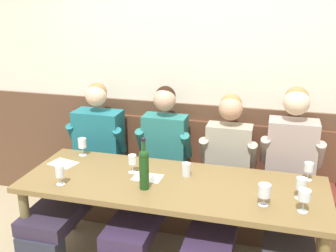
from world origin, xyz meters
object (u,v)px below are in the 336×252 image
(person_left_seat, at_px, (83,167))
(wine_glass_mid_right, at_px, (82,144))
(wine_glass_mid_left, at_px, (309,168))
(dining_table, at_px, (172,193))
(wine_glass_left_end, at_px, (301,184))
(wine_glass_right_end, at_px, (60,172))
(wine_glass_by_bottle, at_px, (132,161))
(water_tumbler_left, at_px, (186,169))
(wine_bottle_clear_water, at_px, (144,167))
(wine_glass_center_front, at_px, (304,196))
(wall_bench, at_px, (191,196))
(person_center_right_seat, at_px, (153,176))
(person_center_left_seat, at_px, (290,185))
(person_right_seat, at_px, (222,186))
(wine_glass_center_rear, at_px, (264,192))

(person_left_seat, xyz_separation_m, wine_glass_mid_right, (0.03, -0.04, 0.23))
(wine_glass_mid_left, xyz_separation_m, wine_glass_mid_right, (-1.79, -0.00, 0.01))
(dining_table, bearing_deg, wine_glass_mid_left, 17.64)
(wine_glass_left_end, relative_size, wine_glass_right_end, 1.01)
(wine_glass_mid_right, distance_m, wine_glass_right_end, 0.54)
(wine_glass_mid_left, relative_size, wine_glass_right_end, 0.93)
(wine_glass_by_bottle, xyz_separation_m, wine_glass_mid_left, (1.27, 0.22, -0.00))
(wine_glass_mid_right, height_order, water_tumbler_left, wine_glass_mid_right)
(wine_glass_mid_left, bearing_deg, wine_bottle_clear_water, -158.17)
(person_left_seat, height_order, wine_glass_center_front, person_left_seat)
(wall_bench, bearing_deg, wine_bottle_clear_water, -100.93)
(wine_glass_right_end, bearing_deg, person_center_right_seat, 47.52)
(person_center_left_seat, bearing_deg, dining_table, -156.69)
(person_center_left_seat, relative_size, wine_glass_mid_right, 9.06)
(person_center_right_seat, relative_size, water_tumbler_left, 12.91)
(person_right_seat, distance_m, wine_glass_by_bottle, 0.73)
(person_left_seat, distance_m, wine_glass_mid_left, 1.82)
(person_center_right_seat, height_order, wine_glass_mid_left, person_center_right_seat)
(wine_glass_mid_right, bearing_deg, water_tumbler_left, -9.91)
(wall_bench, bearing_deg, wine_glass_mid_right, -155.15)
(person_left_seat, distance_m, wine_glass_left_end, 1.80)
(wine_bottle_clear_water, distance_m, wine_glass_left_end, 1.04)
(person_center_left_seat, height_order, wine_glass_center_rear, person_center_left_seat)
(person_center_right_seat, height_order, wine_glass_by_bottle, person_center_right_seat)
(wine_bottle_clear_water, relative_size, wine_glass_right_end, 2.58)
(person_right_seat, xyz_separation_m, wine_glass_mid_right, (-1.17, -0.02, 0.24))
(person_left_seat, xyz_separation_m, wine_glass_mid_left, (1.81, -0.04, 0.22))
(wall_bench, distance_m, wine_glass_center_front, 1.37)
(person_right_seat, height_order, wine_glass_mid_left, person_right_seat)
(person_left_seat, height_order, person_center_right_seat, person_center_right_seat)
(person_center_right_seat, bearing_deg, wine_glass_mid_right, -177.66)
(person_left_seat, height_order, wine_glass_center_rear, person_left_seat)
(water_tumbler_left, bearing_deg, wine_glass_by_bottle, -172.47)
(wall_bench, xyz_separation_m, wine_glass_center_front, (0.88, -0.87, 0.57))
(wall_bench, relative_size, person_left_seat, 1.94)
(person_left_seat, height_order, wine_glass_mid_right, person_left_seat)
(dining_table, xyz_separation_m, wine_glass_by_bottle, (-0.33, 0.08, 0.18))
(wall_bench, height_order, wine_glass_mid_left, wall_bench)
(person_center_right_seat, height_order, wine_bottle_clear_water, person_center_right_seat)
(dining_table, distance_m, wine_glass_mid_left, 1.00)
(person_right_seat, bearing_deg, wine_bottle_clear_water, -136.61)
(dining_table, distance_m, person_center_left_seat, 0.90)
(wine_glass_mid_right, bearing_deg, person_center_left_seat, 2.04)
(wine_bottle_clear_water, xyz_separation_m, wine_glass_left_end, (1.03, 0.14, -0.06))
(wine_glass_by_bottle, bearing_deg, wine_glass_mid_left, 9.64)
(wine_glass_mid_right, bearing_deg, person_right_seat, 0.80)
(water_tumbler_left, bearing_deg, wine_glass_center_front, -21.45)
(wine_glass_by_bottle, height_order, water_tumbler_left, wine_glass_by_bottle)
(person_right_seat, height_order, wine_glass_center_rear, person_right_seat)
(dining_table, relative_size, person_right_seat, 1.74)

